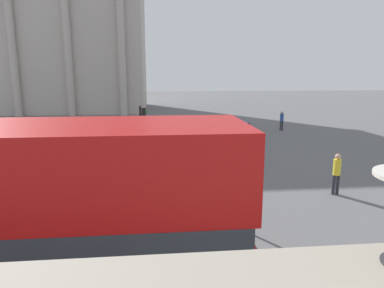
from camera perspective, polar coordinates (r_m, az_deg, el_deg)
name	(u,v)px	position (r m, az deg, el deg)	size (l,w,h in m)	color
plaza_building_left	(56,18)	(54.28, -21.71, 18.92)	(24.66, 16.18, 25.55)	#BCB2A8
traffic_light_near	(210,153)	(12.38, 3.09, -1.57)	(0.42, 0.24, 3.58)	black
traffic_light_mid	(142,129)	(17.95, -8.29, 2.42)	(0.42, 0.24, 3.55)	black
car_black	(105,128)	(29.68, -14.38, 2.62)	(4.20, 1.93, 1.35)	black
car_navy	(224,124)	(31.38, 5.40, 3.40)	(4.20, 1.93, 1.35)	black
pedestrian_yellow	(337,171)	(16.06, 22.98, -4.17)	(0.32, 0.32, 1.82)	#282B33
pedestrian_white	(93,156)	(18.69, -16.25, -1.92)	(0.32, 0.32, 1.64)	#282B33
pedestrian_blue	(282,119)	(32.76, 14.73, 4.00)	(0.32, 0.32, 1.78)	#282B33
pedestrian_black	(182,180)	(13.74, -1.70, -5.99)	(0.32, 0.32, 1.75)	#282B33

